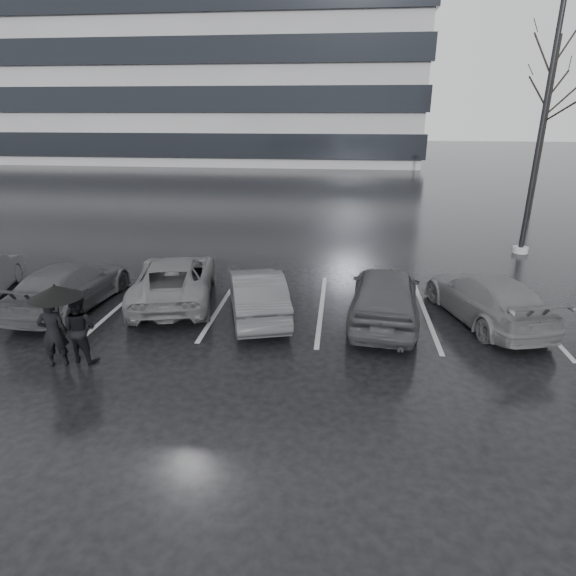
% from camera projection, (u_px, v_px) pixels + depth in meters
% --- Properties ---
extents(ground, '(160.00, 160.00, 0.00)m').
position_uv_depth(ground, '(290.00, 348.00, 11.01)').
color(ground, black).
rests_on(ground, ground).
extents(office_building, '(61.00, 26.00, 29.00)m').
position_uv_depth(office_building, '(139.00, 21.00, 53.01)').
color(office_building, '#9A999C').
rests_on(office_building, ground).
extents(car_main, '(2.12, 4.36, 1.43)m').
position_uv_depth(car_main, '(385.00, 294.00, 12.23)').
color(car_main, black).
rests_on(car_main, ground).
extents(car_west_a, '(2.29, 3.98, 1.24)m').
position_uv_depth(car_west_a, '(257.00, 293.00, 12.57)').
color(car_west_a, '#29292B').
rests_on(car_west_a, ground).
extents(car_west_b, '(3.04, 4.91, 1.27)m').
position_uv_depth(car_west_b, '(175.00, 279.00, 13.59)').
color(car_west_b, '#454548').
rests_on(car_west_b, ground).
extents(car_west_c, '(1.97, 4.36, 1.24)m').
position_uv_depth(car_west_c, '(70.00, 285.00, 13.15)').
color(car_west_c, black).
rests_on(car_west_c, ground).
extents(car_east, '(2.86, 4.55, 1.23)m').
position_uv_depth(car_east, '(487.00, 298.00, 12.29)').
color(car_east, '#454548').
rests_on(car_east, ground).
extents(pedestrian_left, '(0.65, 0.55, 1.52)m').
position_uv_depth(pedestrian_left, '(53.00, 333.00, 10.03)').
color(pedestrian_left, black).
rests_on(pedestrian_left, ground).
extents(pedestrian_right, '(0.83, 0.71, 1.50)m').
position_uv_depth(pedestrian_right, '(80.00, 328.00, 10.25)').
color(pedestrian_right, black).
rests_on(pedestrian_right, ground).
extents(umbrella, '(1.07, 1.07, 1.82)m').
position_uv_depth(umbrella, '(55.00, 292.00, 9.77)').
color(umbrella, black).
rests_on(umbrella, ground).
extents(lamp_post, '(0.56, 0.56, 10.20)m').
position_uv_depth(lamp_post, '(542.00, 124.00, 16.74)').
color(lamp_post, '#9A999C').
rests_on(lamp_post, ground).
extents(stall_stripes, '(19.72, 5.00, 0.00)m').
position_uv_depth(stall_stripes, '(271.00, 305.00, 13.42)').
color(stall_stripes, '#A5A5A8').
rests_on(stall_stripes, ground).
extents(tree_north, '(0.26, 0.26, 8.50)m').
position_uv_depth(tree_north, '(543.00, 128.00, 24.21)').
color(tree_north, black).
rests_on(tree_north, ground).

